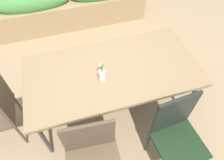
% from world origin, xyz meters
% --- Properties ---
extents(ground_plane, '(12.00, 12.00, 0.00)m').
position_xyz_m(ground_plane, '(0.00, 0.00, 0.00)').
color(ground_plane, '#9E7F5B').
extents(dining_table, '(1.84, 0.93, 0.73)m').
position_xyz_m(dining_table, '(0.09, -0.02, 0.69)').
color(dining_table, '#8C704C').
rests_on(dining_table, ground).
extents(chair_near_right, '(0.47, 0.47, 0.97)m').
position_xyz_m(chair_near_right, '(0.50, -0.79, 0.54)').
color(chair_near_right, black).
rests_on(chair_near_right, ground).
extents(chair_near_left, '(0.52, 0.52, 0.89)m').
position_xyz_m(chair_near_left, '(-0.32, -0.79, 0.52)').
color(chair_near_left, brown).
rests_on(chair_near_left, ground).
extents(flower_vase, '(0.07, 0.07, 0.28)m').
position_xyz_m(flower_vase, '(-0.04, -0.12, 0.84)').
color(flower_vase, silver).
rests_on(flower_vase, dining_table).
extents(planter_box, '(2.60, 0.39, 0.79)m').
position_xyz_m(planter_box, '(-0.07, 1.84, 0.37)').
color(planter_box, '#9E7F56').
rests_on(planter_box, ground).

